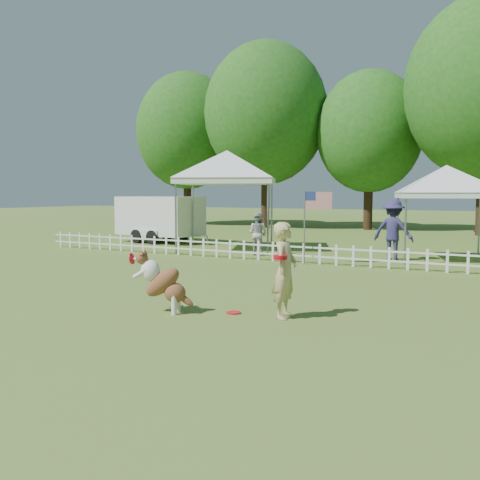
{
  "coord_description": "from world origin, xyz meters",
  "views": [
    {
      "loc": [
        5.07,
        -7.71,
        2.07
      ],
      "look_at": [
        -0.19,
        2.0,
        1.1
      ],
      "focal_mm": 40.0,
      "sensor_mm": 36.0,
      "label": 1
    }
  ],
  "objects": [
    {
      "name": "handler",
      "position": [
        1.56,
        0.33,
        0.8
      ],
      "size": [
        0.44,
        0.62,
        1.6
      ],
      "primitive_type": "imported",
      "rotation": [
        0.0,
        0.0,
        1.67
      ],
      "color": "tan",
      "rests_on": "ground"
    },
    {
      "name": "canopy_tent_left",
      "position": [
        -4.75,
        9.43,
        1.78
      ],
      "size": [
        4.5,
        4.5,
        3.56
      ],
      "primitive_type": null,
      "rotation": [
        0.0,
        0.0,
        0.4
      ],
      "color": "white",
      "rests_on": "ground"
    },
    {
      "name": "cargo_trailer",
      "position": [
        -8.68,
        10.54,
        0.99
      ],
      "size": [
        4.69,
        2.49,
        1.98
      ],
      "primitive_type": null,
      "rotation": [
        0.0,
        0.0,
        -0.12
      ],
      "color": "silver",
      "rests_on": "ground"
    },
    {
      "name": "frisbee_on_turf",
      "position": [
        0.65,
        0.22,
        0.01
      ],
      "size": [
        0.26,
        0.26,
        0.02
      ],
      "primitive_type": "cylinder",
      "rotation": [
        0.0,
        0.0,
        0.0
      ],
      "color": "red",
      "rests_on": "ground"
    },
    {
      "name": "dog",
      "position": [
        -0.43,
        -0.32,
        0.53
      ],
      "size": [
        1.09,
        0.6,
        1.07
      ],
      "primitive_type": null,
      "rotation": [
        0.0,
        0.0,
        0.27
      ],
      "color": "brown",
      "rests_on": "ground"
    },
    {
      "name": "tree_left",
      "position": [
        -9.0,
        21.5,
        6.0
      ],
      "size": [
        7.4,
        7.4,
        12.0
      ],
      "primitive_type": null,
      "color": "#225016",
      "rests_on": "ground"
    },
    {
      "name": "spectator_b",
      "position": [
        1.43,
        8.88,
        0.94
      ],
      "size": [
        1.26,
        0.78,
        1.87
      ],
      "primitive_type": "imported",
      "rotation": [
        0.0,
        0.0,
        3.07
      ],
      "color": "navy",
      "rests_on": "ground"
    },
    {
      "name": "picket_fence",
      "position": [
        0.0,
        7.0,
        0.3
      ],
      "size": [
        22.0,
        0.08,
        0.6
      ],
      "primitive_type": null,
      "color": "silver",
      "rests_on": "ground"
    },
    {
      "name": "tree_center_left",
      "position": [
        -3.0,
        22.5,
        4.9
      ],
      "size": [
        6.0,
        6.0,
        9.8
      ],
      "primitive_type": null,
      "color": "#225016",
      "rests_on": "ground"
    },
    {
      "name": "flag_pole",
      "position": [
        -0.64,
        6.74,
        1.08
      ],
      "size": [
        0.81,
        0.37,
        2.16
      ],
      "primitive_type": null,
      "rotation": [
        0.0,
        0.0,
        0.36
      ],
      "color": "gray",
      "rests_on": "ground"
    },
    {
      "name": "ground",
      "position": [
        0.0,
        0.0,
        0.0
      ],
      "size": [
        120.0,
        120.0,
        0.0
      ],
      "primitive_type": "plane",
      "color": "#4C6C22",
      "rests_on": "ground"
    },
    {
      "name": "tree_far_left",
      "position": [
        -15.0,
        22.0,
        5.5
      ],
      "size": [
        6.6,
        6.6,
        11.0
      ],
      "primitive_type": null,
      "color": "#225016",
      "rests_on": "ground"
    },
    {
      "name": "canopy_tent_right",
      "position": [
        2.82,
        9.56,
        1.43
      ],
      "size": [
        3.44,
        3.44,
        2.85
      ],
      "primitive_type": null,
      "rotation": [
        0.0,
        0.0,
        0.29
      ],
      "color": "white",
      "rests_on": "ground"
    },
    {
      "name": "spectator_a",
      "position": [
        -2.9,
        8.29,
        0.72
      ],
      "size": [
        0.76,
        0.63,
        1.45
      ],
      "primitive_type": "imported",
      "rotation": [
        0.0,
        0.0,
        3.02
      ],
      "color": "#ABAAB0",
      "rests_on": "ground"
    }
  ]
}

